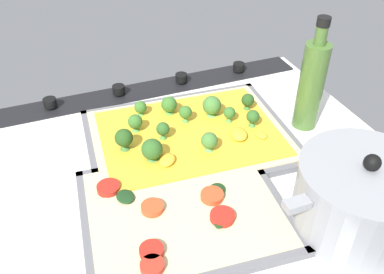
% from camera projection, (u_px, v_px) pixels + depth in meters
% --- Properties ---
extents(ground_plane, '(0.74, 0.65, 0.03)m').
position_uv_depth(ground_plane, '(198.00, 175.00, 0.76)').
color(ground_plane, silver).
extents(stove_control_panel, '(0.71, 0.07, 0.03)m').
position_uv_depth(stove_control_panel, '(151.00, 88.00, 0.96)').
color(stove_control_panel, black).
rests_on(stove_control_panel, ground_plane).
extents(baking_tray_front, '(0.40, 0.32, 0.01)m').
position_uv_depth(baking_tray_front, '(189.00, 138.00, 0.81)').
color(baking_tray_front, slate).
rests_on(baking_tray_front, ground_plane).
extents(broccoli_pizza, '(0.38, 0.29, 0.06)m').
position_uv_depth(broccoli_pizza, '(188.00, 133.00, 0.80)').
color(broccoli_pizza, beige).
rests_on(broccoli_pizza, baking_tray_front).
extents(baking_tray_back, '(0.34, 0.29, 0.01)m').
position_uv_depth(baking_tray_back, '(184.00, 212.00, 0.66)').
color(baking_tray_back, slate).
rests_on(baking_tray_back, ground_plane).
extents(veggie_pizza_back, '(0.31, 0.27, 0.02)m').
position_uv_depth(veggie_pizza_back, '(182.00, 210.00, 0.65)').
color(veggie_pizza_back, beige).
rests_on(veggie_pizza_back, baking_tray_back).
extents(cooking_pot, '(0.26, 0.19, 0.14)m').
position_uv_depth(cooking_pot, '(360.00, 197.00, 0.61)').
color(cooking_pot, gray).
rests_on(cooking_pot, ground_plane).
extents(oil_bottle, '(0.05, 0.05, 0.23)m').
position_uv_depth(oil_bottle, '(311.00, 84.00, 0.80)').
color(oil_bottle, '#476B2D').
rests_on(oil_bottle, ground_plane).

